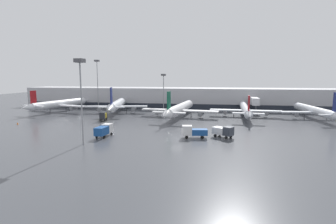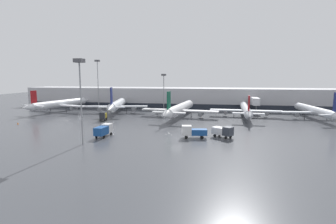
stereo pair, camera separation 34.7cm
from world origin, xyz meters
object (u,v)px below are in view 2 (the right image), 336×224
at_px(parked_jet_2, 179,109).
at_px(traffic_cone_0, 201,115).
at_px(parked_jet_1, 59,104).
at_px(service_truck_1, 103,116).
at_px(traffic_cone_2, 18,123).
at_px(parked_jet_4, 246,109).
at_px(parked_jet_0, 315,111).
at_px(service_truck_0, 104,130).
at_px(apron_light_mast_1, 164,81).
at_px(service_truck_2, 193,131).
at_px(apron_light_mast_6, 80,77).
at_px(service_truck_3, 223,131).
at_px(parked_jet_3, 117,105).
at_px(apron_light_mast_5, 98,71).

distance_m(parked_jet_2, traffic_cone_0, 9.04).
distance_m(parked_jet_1, service_truck_1, 31.37).
bearing_deg(traffic_cone_2, service_truck_1, 25.07).
height_order(parked_jet_2, parked_jet_4, parked_jet_2).
relative_size(parked_jet_0, service_truck_0, 5.78).
bearing_deg(parked_jet_0, apron_light_mast_1, 70.92).
bearing_deg(parked_jet_4, traffic_cone_2, 113.96).
relative_size(service_truck_2, apron_light_mast_6, 0.34).
xyz_separation_m(service_truck_1, traffic_cone_0, (31.08, 15.39, -1.20)).
relative_size(parked_jet_2, service_truck_0, 6.40).
xyz_separation_m(parked_jet_2, service_truck_1, (-23.65, -10.97, -1.44)).
bearing_deg(parked_jet_0, parked_jet_1, 83.41).
bearing_deg(service_truck_1, parked_jet_0, 88.75).
bearing_deg(parked_jet_1, apron_light_mast_6, -129.92).
height_order(service_truck_2, traffic_cone_0, service_truck_2).
bearing_deg(parked_jet_1, parked_jet_4, -77.59).
bearing_deg(service_truck_1, service_truck_3, 51.75).
bearing_deg(parked_jet_3, parked_jet_0, -103.35).
height_order(parked_jet_0, service_truck_1, parked_jet_0).
bearing_deg(parked_jet_1, service_truck_1, -109.60).
bearing_deg(service_truck_0, service_truck_2, -78.44).
bearing_deg(traffic_cone_2, parked_jet_4, 20.83).
bearing_deg(apron_light_mast_1, service_truck_3, -63.53).
relative_size(parked_jet_2, parked_jet_3, 1.14).
height_order(service_truck_3, apron_light_mast_5, apron_light_mast_5).
bearing_deg(parked_jet_0, traffic_cone_2, 100.28).
bearing_deg(service_truck_1, apron_light_mast_6, 2.58).
xyz_separation_m(parked_jet_1, apron_light_mast_1, (41.10, 10.91, 9.11)).
bearing_deg(parked_jet_2, service_truck_2, -159.49).
xyz_separation_m(parked_jet_0, service_truck_0, (-59.43, -35.95, -1.22)).
relative_size(parked_jet_0, apron_light_mast_6, 1.92).
distance_m(parked_jet_1, apron_light_mast_6, 58.66).
bearing_deg(service_truck_1, apron_light_mast_1, 139.06).
distance_m(parked_jet_2, service_truck_3, 31.95).
bearing_deg(parked_jet_0, traffic_cone_0, 83.49).
relative_size(parked_jet_2, service_truck_1, 7.99).
relative_size(parked_jet_0, parked_jet_1, 1.00).
relative_size(apron_light_mast_1, apron_light_mast_5, 0.71).
bearing_deg(parked_jet_2, parked_jet_0, -78.40).
bearing_deg(apron_light_mast_5, parked_jet_1, -126.96).
height_order(service_truck_1, traffic_cone_2, service_truck_1).
distance_m(parked_jet_2, service_truck_1, 26.11).
bearing_deg(parked_jet_3, apron_light_mast_1, -67.88).
bearing_deg(service_truck_3, parked_jet_3, 173.89).
relative_size(parked_jet_2, apron_light_mast_6, 2.13).
height_order(parked_jet_3, service_truck_2, parked_jet_3).
bearing_deg(service_truck_2, parked_jet_4, -122.34).
distance_m(parked_jet_1, parked_jet_2, 50.28).
bearing_deg(service_truck_0, parked_jet_1, 48.25).
distance_m(service_truck_1, apron_light_mast_5, 37.97).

